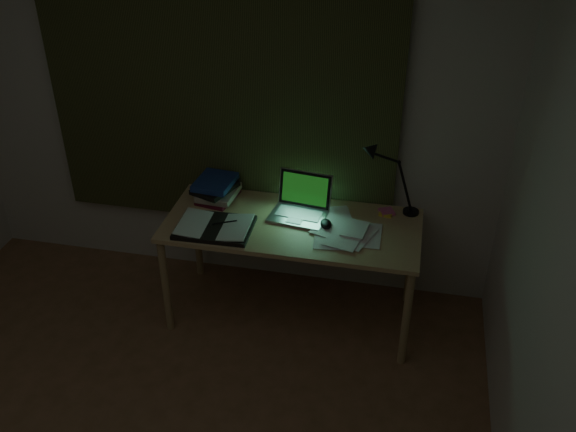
% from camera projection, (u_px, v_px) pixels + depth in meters
% --- Properties ---
extents(wall_back, '(3.50, 0.00, 2.50)m').
position_uv_depth(wall_back, '(222.00, 103.00, 3.95)').
color(wall_back, beige).
rests_on(wall_back, ground).
extents(wall_right, '(0.00, 4.00, 2.50)m').
position_uv_depth(wall_right, '(575.00, 387.00, 1.98)').
color(wall_right, beige).
rests_on(wall_right, ground).
extents(curtain, '(2.20, 0.06, 2.00)m').
position_uv_depth(curtain, '(218.00, 74.00, 3.81)').
color(curtain, '#2C3018').
rests_on(curtain, wall_back).
extents(desk, '(1.52, 0.67, 0.69)m').
position_uv_depth(desk, '(292.00, 270.00, 3.99)').
color(desk, tan).
rests_on(desk, floor).
extents(laptop, '(0.38, 0.41, 0.24)m').
position_uv_depth(laptop, '(298.00, 201.00, 3.80)').
color(laptop, '#B4B5B9').
rests_on(laptop, desk).
extents(open_textbook, '(0.45, 0.32, 0.04)m').
position_uv_depth(open_textbook, '(215.00, 227.00, 3.75)').
color(open_textbook, silver).
rests_on(open_textbook, desk).
extents(book_stack, '(0.28, 0.31, 0.14)m').
position_uv_depth(book_stack, '(217.00, 190.00, 4.01)').
color(book_stack, silver).
rests_on(book_stack, desk).
extents(loose_papers, '(0.31, 0.32, 0.02)m').
position_uv_depth(loose_papers, '(348.00, 228.00, 3.75)').
color(loose_papers, silver).
rests_on(loose_papers, desk).
extents(mouse, '(0.09, 0.12, 0.04)m').
position_uv_depth(mouse, '(326.00, 224.00, 3.77)').
color(mouse, black).
rests_on(mouse, desk).
extents(sticky_yellow, '(0.09, 0.09, 0.02)m').
position_uv_depth(sticky_yellow, '(386.00, 213.00, 3.89)').
color(sticky_yellow, yellow).
rests_on(sticky_yellow, desk).
extents(sticky_pink, '(0.11, 0.11, 0.02)m').
position_uv_depth(sticky_pink, '(387.00, 212.00, 3.91)').
color(sticky_pink, '#E0578F').
rests_on(sticky_pink, desk).
extents(desk_lamp, '(0.39, 0.33, 0.52)m').
position_uv_depth(desk_lamp, '(415.00, 175.00, 3.77)').
color(desk_lamp, black).
rests_on(desk_lamp, desk).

